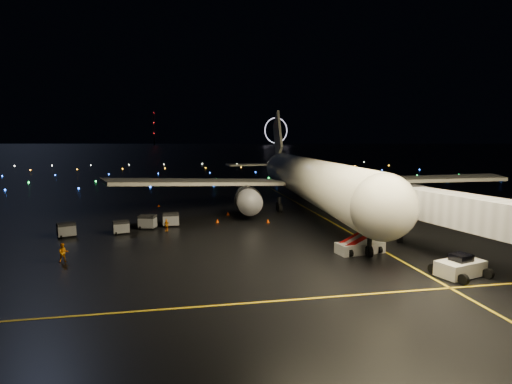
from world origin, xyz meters
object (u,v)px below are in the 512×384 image
(airliner, at_px, (304,155))
(baggage_cart_3, at_px, (66,230))
(baggage_cart_1, at_px, (121,227))
(baggage_cart_2, at_px, (148,222))
(crew_b, at_px, (63,253))
(pushback_tug, at_px, (460,265))
(crew_c, at_px, (166,225))
(belt_loader, at_px, (360,236))
(baggage_cart_0, at_px, (171,220))

(airliner, distance_m, baggage_cart_3, 36.87)
(baggage_cart_1, height_order, baggage_cart_2, baggage_cart_2)
(baggage_cart_1, bearing_deg, crew_b, -122.73)
(baggage_cart_1, xyz_separation_m, baggage_cart_2, (2.97, 2.28, 0.09))
(airliner, height_order, crew_b, airliner)
(pushback_tug, relative_size, crew_c, 2.63)
(airliner, bearing_deg, belt_loader, -90.87)
(baggage_cart_1, bearing_deg, pushback_tug, -48.90)
(baggage_cart_1, distance_m, baggage_cart_2, 3.75)
(crew_c, height_order, baggage_cart_3, baggage_cart_3)
(crew_b, bearing_deg, baggage_cart_2, 45.14)
(crew_c, xyz_separation_m, baggage_cart_2, (-2.47, 1.94, 0.11))
(crew_c, distance_m, baggage_cart_0, 3.03)
(crew_c, xyz_separation_m, baggage_cart_3, (-11.61, -0.87, 0.06))
(baggage_cart_1, relative_size, baggage_cart_3, 0.95)
(baggage_cart_0, relative_size, baggage_cart_1, 1.11)
(crew_b, bearing_deg, crew_c, 32.88)
(crew_c, bearing_deg, airliner, 66.26)
(airliner, xyz_separation_m, belt_loader, (-1.96, -25.78, -7.19))
(airliner, relative_size, crew_b, 34.58)
(crew_c, height_order, baggage_cart_0, baggage_cart_0)
(belt_loader, distance_m, baggage_cart_3, 33.93)
(pushback_tug, distance_m, baggage_cart_2, 36.34)
(airliner, bearing_deg, pushback_tug, -80.88)
(airliner, relative_size, crew_c, 40.65)
(crew_c, xyz_separation_m, baggage_cart_1, (-5.44, -0.34, 0.02))
(airliner, xyz_separation_m, baggage_cart_1, (-27.29, -12.67, -8.13))
(pushback_tug, bearing_deg, baggage_cart_0, 119.30)
(crew_b, bearing_deg, baggage_cart_1, 53.28)
(crew_b, height_order, crew_c, crew_b)
(crew_b, relative_size, baggage_cart_3, 0.92)
(pushback_tug, xyz_separation_m, baggage_cart_0, (-24.74, 24.60, -0.08))
(crew_b, height_order, baggage_cart_3, crew_b)
(baggage_cart_0, bearing_deg, pushback_tug, -47.39)
(baggage_cart_0, xyz_separation_m, baggage_cart_2, (-2.94, -1.05, -0.00))
(airliner, xyz_separation_m, crew_b, (-30.97, -23.60, -8.02))
(baggage_cart_1, bearing_deg, baggage_cart_3, 170.77)
(airliner, relative_size, baggage_cart_0, 30.25)
(baggage_cart_0, bearing_deg, baggage_cart_2, -162.91)
(airliner, xyz_separation_m, crew_c, (-21.85, -12.33, -8.15))
(baggage_cart_0, height_order, baggage_cart_2, baggage_cart_0)
(airliner, distance_m, pushback_tug, 35.02)
(baggage_cart_1, bearing_deg, airliner, 10.77)
(belt_loader, xyz_separation_m, crew_b, (-29.01, 2.18, -0.83))
(crew_c, relative_size, baggage_cart_1, 0.83)
(crew_b, bearing_deg, airliner, 19.18)
(baggage_cart_2, bearing_deg, pushback_tug, -24.82)
(crew_b, relative_size, baggage_cart_2, 0.88)
(baggage_cart_0, height_order, baggage_cart_1, baggage_cart_0)
(baggage_cart_0, height_order, baggage_cart_3, baggage_cart_0)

